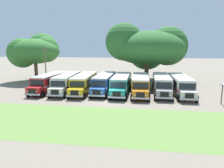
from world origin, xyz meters
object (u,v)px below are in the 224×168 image
(parked_bus_slot_3, at_px, (105,82))
(broad_shade_tree, at_px, (148,47))
(secondary_tree, at_px, (36,51))
(parked_bus_slot_0, at_px, (51,81))
(parked_bus_slot_6, at_px, (162,83))
(utility_pole, at_px, (46,65))
(parked_bus_slot_5, at_px, (140,84))
(parked_bus_slot_2, at_px, (84,82))
(parked_bus_slot_1, at_px, (67,82))
(parked_bus_slot_4, at_px, (121,83))
(parked_bus_slot_7, at_px, (180,84))

(parked_bus_slot_3, xyz_separation_m, broad_shade_tree, (7.16, 11.23, 5.64))
(secondary_tree, bearing_deg, parked_bus_slot_0, -52.55)
(parked_bus_slot_6, xyz_separation_m, utility_pole, (-20.87, 2.67, 2.42))
(parked_bus_slot_0, bearing_deg, utility_pole, -142.31)
(parked_bus_slot_3, xyz_separation_m, parked_bus_slot_5, (5.89, -0.63, 0.00))
(parked_bus_slot_6, bearing_deg, utility_pole, -96.36)
(parked_bus_slot_0, distance_m, parked_bus_slot_2, 5.95)
(parked_bus_slot_1, xyz_separation_m, parked_bus_slot_2, (3.01, -0.03, 0.00))
(parked_bus_slot_1, distance_m, parked_bus_slot_5, 12.18)
(parked_bus_slot_5, bearing_deg, broad_shade_tree, 172.80)
(parked_bus_slot_1, height_order, parked_bus_slot_5, same)
(parked_bus_slot_2, height_order, parked_bus_slot_5, same)
(parked_bus_slot_4, xyz_separation_m, utility_pole, (-14.44, 3.34, 2.42))
(parked_bus_slot_3, distance_m, broad_shade_tree, 14.46)
(parked_bus_slot_2, bearing_deg, broad_shade_tree, 136.64)
(parked_bus_slot_4, xyz_separation_m, parked_bus_slot_7, (9.30, 0.38, 0.00))
(parked_bus_slot_0, xyz_separation_m, secondary_tree, (-7.68, 10.02, 4.95))
(parked_bus_slot_2, xyz_separation_m, parked_bus_slot_5, (9.17, 0.12, 0.00))
(parked_bus_slot_3, bearing_deg, secondary_tree, -118.09)
(parked_bus_slot_3, xyz_separation_m, parked_bus_slot_4, (2.85, -0.60, 0.00))
(parked_bus_slot_0, bearing_deg, parked_bus_slot_1, 89.53)
(parked_bus_slot_2, relative_size, parked_bus_slot_4, 1.00)
(utility_pole, bearing_deg, parked_bus_slot_0, -54.49)
(parked_bus_slot_3, relative_size, parked_bus_slot_7, 1.00)
(parked_bus_slot_2, relative_size, broad_shade_tree, 0.65)
(parked_bus_slot_3, xyz_separation_m, parked_bus_slot_6, (9.28, 0.07, 0.00))
(parked_bus_slot_0, relative_size, utility_pole, 1.45)
(parked_bus_slot_6, distance_m, broad_shade_tree, 12.68)
(broad_shade_tree, bearing_deg, parked_bus_slot_1, -138.40)
(parked_bus_slot_4, xyz_separation_m, parked_bus_slot_6, (6.43, 0.67, 0.00))
(parked_bus_slot_7, xyz_separation_m, broad_shade_tree, (-4.98, 11.45, 5.64))
(parked_bus_slot_4, relative_size, parked_bus_slot_5, 1.00)
(parked_bus_slot_7, bearing_deg, broad_shade_tree, -158.34)
(parked_bus_slot_6, bearing_deg, parked_bus_slot_3, -88.67)
(parked_bus_slot_6, relative_size, utility_pole, 1.45)
(parked_bus_slot_0, distance_m, broad_shade_tree, 20.97)
(parked_bus_slot_3, distance_m, parked_bus_slot_6, 9.28)
(parked_bus_slot_4, bearing_deg, broad_shade_tree, 160.38)
(broad_shade_tree, relative_size, utility_pole, 2.23)
(secondary_tree, relative_size, utility_pole, 1.52)
(parked_bus_slot_7, bearing_deg, parked_bus_slot_2, -89.91)
(parked_bus_slot_6, bearing_deg, secondary_tree, -108.77)
(broad_shade_tree, bearing_deg, parked_bus_slot_7, -66.49)
(parked_bus_slot_6, height_order, parked_bus_slot_7, same)
(parked_bus_slot_1, distance_m, parked_bus_slot_4, 9.14)
(parked_bus_slot_4, bearing_deg, parked_bus_slot_6, 96.36)
(parked_bus_slot_2, distance_m, parked_bus_slot_7, 15.43)
(parked_bus_slot_0, relative_size, parked_bus_slot_5, 1.00)
(parked_bus_slot_4, bearing_deg, secondary_tree, -116.53)
(parked_bus_slot_4, height_order, parked_bus_slot_7, same)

